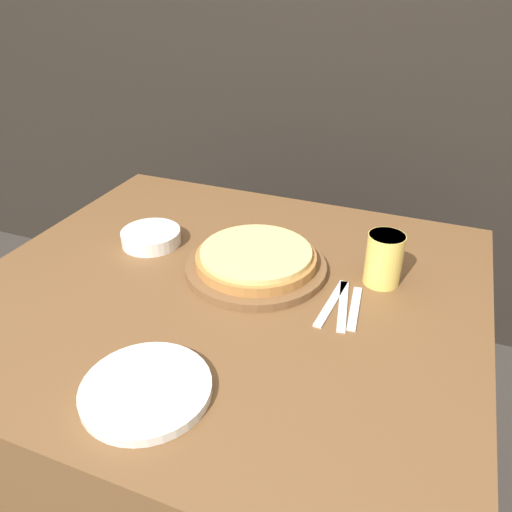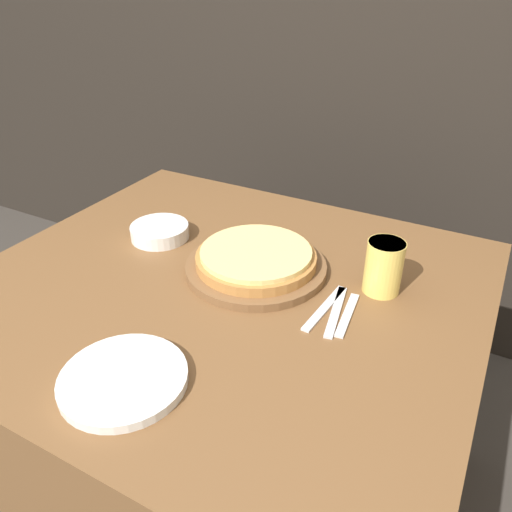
% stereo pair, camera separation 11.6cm
% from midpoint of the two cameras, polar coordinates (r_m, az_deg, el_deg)
% --- Properties ---
extents(ground_plane, '(12.00, 12.00, 0.00)m').
position_cam_midpoint_polar(ground_plane, '(1.69, -4.80, -25.75)').
color(ground_plane, '#38332D').
extents(dining_table, '(1.13, 1.02, 0.78)m').
position_cam_midpoint_polar(dining_table, '(1.39, -5.52, -16.84)').
color(dining_table, brown).
rests_on(dining_table, ground_plane).
extents(pizza_on_board, '(0.33, 0.33, 0.06)m').
position_cam_midpoint_polar(pizza_on_board, '(1.16, -2.84, -0.71)').
color(pizza_on_board, brown).
rests_on(pizza_on_board, dining_table).
extents(beer_glass, '(0.08, 0.08, 0.12)m').
position_cam_midpoint_polar(beer_glass, '(1.12, 11.62, -0.21)').
color(beer_glass, '#E5C65B').
rests_on(beer_glass, dining_table).
extents(dinner_plate, '(0.22, 0.22, 0.02)m').
position_cam_midpoint_polar(dinner_plate, '(0.90, -16.18, -14.60)').
color(dinner_plate, silver).
rests_on(dinner_plate, dining_table).
extents(side_bowl, '(0.15, 0.15, 0.04)m').
position_cam_midpoint_polar(side_bowl, '(1.32, -14.37, 2.05)').
color(side_bowl, silver).
rests_on(side_bowl, dining_table).
extents(fork, '(0.03, 0.18, 0.00)m').
position_cam_midpoint_polar(fork, '(1.07, 5.56, -5.46)').
color(fork, silver).
rests_on(fork, dining_table).
extents(dinner_knife, '(0.05, 0.18, 0.00)m').
position_cam_midpoint_polar(dinner_knife, '(1.06, 6.85, -5.74)').
color(dinner_knife, silver).
rests_on(dinner_knife, dining_table).
extents(spoon, '(0.04, 0.15, 0.00)m').
position_cam_midpoint_polar(spoon, '(1.06, 8.16, -6.02)').
color(spoon, silver).
rests_on(spoon, dining_table).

